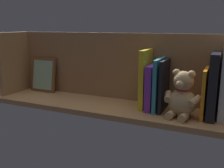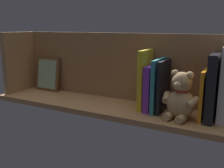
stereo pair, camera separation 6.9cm
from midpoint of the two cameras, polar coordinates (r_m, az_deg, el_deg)
ground_plane at (r=111.39cm, az=1.78°, el=-5.13°), size 111.84×25.25×2.20cm
shelf_back_panel at (r=116.78cm, az=4.10°, el=3.83°), size 111.84×1.50×30.05cm
shelf_side_divider at (r=139.69cm, az=-18.47°, el=4.68°), size 2.40×19.25×30.05cm
book_0 at (r=99.05cm, az=23.38°, el=-0.67°), size 3.01×15.59×23.85cm
book_1 at (r=100.30cm, az=21.61°, el=-2.08°), size 1.22×14.91×18.00cm
teddy_bear at (r=97.08cm, az=16.93°, el=-2.94°), size 14.09×12.70×17.71cm
book_2 at (r=103.04cm, az=13.25°, el=-0.47°), size 1.22×14.11×20.31cm
book_3 at (r=103.19cm, az=12.08°, el=-0.27°), size 1.42×14.81×20.73cm
book_4 at (r=104.69cm, az=10.67°, el=-0.78°), size 2.55×13.88×18.03cm
book_5 at (r=105.50cm, az=9.24°, el=1.01°), size 2.07×12.76×23.88cm
picture_frame_leaning at (r=137.11cm, az=-12.65°, el=2.18°), size 13.83×4.19×17.46cm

